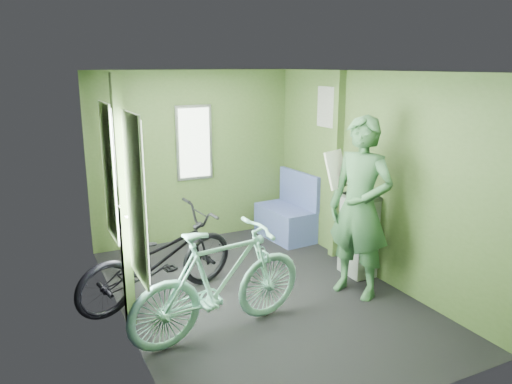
% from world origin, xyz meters
% --- Properties ---
extents(room, '(4.00, 4.02, 2.31)m').
position_xyz_m(room, '(-0.04, 0.04, 1.44)').
color(room, black).
rests_on(room, ground).
extents(bicycle_black, '(1.92, 1.21, 1.01)m').
position_xyz_m(bicycle_black, '(-0.98, 0.33, 0.00)').
color(bicycle_black, black).
rests_on(bicycle_black, ground).
extents(bicycle_mint, '(1.80, 0.84, 1.09)m').
position_xyz_m(bicycle_mint, '(-0.67, -0.56, 0.00)').
color(bicycle_mint, '#7ABEAE').
rests_on(bicycle_mint, ground).
extents(passenger, '(0.69, 0.81, 1.88)m').
position_xyz_m(passenger, '(0.94, -0.41, 0.94)').
color(passenger, '#34603B').
rests_on(passenger, ground).
extents(waste_box, '(0.28, 0.39, 0.95)m').
position_xyz_m(waste_box, '(1.26, -0.00, 0.47)').
color(waste_box, gray).
rests_on(waste_box, ground).
extents(bench_seat, '(0.56, 0.91, 0.93)m').
position_xyz_m(bench_seat, '(1.15, 1.45, 0.27)').
color(bench_seat, navy).
rests_on(bench_seat, ground).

